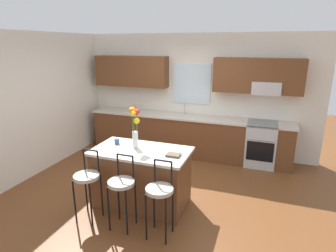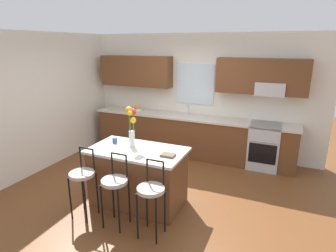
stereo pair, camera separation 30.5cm
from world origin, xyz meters
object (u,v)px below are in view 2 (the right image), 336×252
at_px(oven_range, 264,146).
at_px(fruit_bowl_oranges, 138,109).
at_px(cookbook, 168,155).
at_px(bar_stool_far, 151,193).
at_px(kitchen_island, 138,176).
at_px(flower_vase, 131,123).
at_px(mug_ceramic, 115,140).
at_px(bar_stool_near, 83,177).
at_px(bar_stool_middle, 115,184).

xyz_separation_m(oven_range, fruit_bowl_oranges, (-2.95, 0.02, 0.50)).
bearing_deg(cookbook, bar_stool_far, -89.12).
bearing_deg(kitchen_island, flower_vase, 149.32).
xyz_separation_m(kitchen_island, bar_stool_far, (0.55, -0.63, 0.17)).
relative_size(mug_ceramic, fruit_bowl_oranges, 0.37).
bearing_deg(mug_ceramic, bar_stool_far, -35.77).
bearing_deg(mug_ceramic, kitchen_island, -13.09).
xyz_separation_m(bar_stool_near, fruit_bowl_oranges, (-0.70, 2.87, 0.33)).
relative_size(oven_range, fruit_bowl_oranges, 3.83).
height_order(bar_stool_near, mug_ceramic, bar_stool_near).
relative_size(bar_stool_far, mug_ceramic, 11.58).
distance_m(oven_range, flower_vase, 2.94).
bearing_deg(fruit_bowl_oranges, bar_stool_far, -57.99).
bearing_deg(oven_range, fruit_bowl_oranges, 179.52).
relative_size(kitchen_island, bar_stool_far, 1.42).
distance_m(bar_stool_middle, fruit_bowl_oranges, 3.15).
bearing_deg(bar_stool_far, oven_range, 68.00).
xyz_separation_m(oven_range, bar_stool_far, (-1.15, -2.85, 0.18)).
xyz_separation_m(bar_stool_far, fruit_bowl_oranges, (-1.80, 2.87, 0.33)).
bearing_deg(fruit_bowl_oranges, mug_ceramic, -70.11).
height_order(bar_stool_far, fruit_bowl_oranges, fruit_bowl_oranges).
xyz_separation_m(bar_stool_middle, mug_ceramic, (-0.47, 0.74, 0.33)).
distance_m(kitchen_island, bar_stool_far, 0.85).
bearing_deg(bar_stool_near, mug_ceramic, 84.07).
xyz_separation_m(kitchen_island, bar_stool_near, (-0.55, -0.63, 0.17)).
bearing_deg(bar_stool_far, fruit_bowl_oranges, 122.01).
bearing_deg(cookbook, kitchen_island, 173.85).
xyz_separation_m(bar_stool_near, bar_stool_far, (1.10, 0.00, 0.00)).
distance_m(kitchen_island, cookbook, 0.72).
bearing_deg(fruit_bowl_oranges, cookbook, -52.20).
relative_size(bar_stool_near, bar_stool_middle, 1.00).
height_order(flower_vase, mug_ceramic, flower_vase).
xyz_separation_m(flower_vase, cookbook, (0.67, -0.13, -0.36)).
distance_m(kitchen_island, flower_vase, 0.85).
xyz_separation_m(kitchen_island, cookbook, (0.54, -0.06, 0.47)).
height_order(bar_stool_middle, mug_ceramic, bar_stool_middle).
relative_size(bar_stool_far, flower_vase, 1.63).
xyz_separation_m(cookbook, fruit_bowl_oranges, (-1.79, 2.30, 0.03)).
height_order(kitchen_island, bar_stool_far, bar_stool_far).
relative_size(oven_range, cookbook, 4.60).
bearing_deg(mug_ceramic, bar_stool_near, -95.93).
height_order(flower_vase, fruit_bowl_oranges, flower_vase).
bearing_deg(fruit_bowl_oranges, bar_stool_middle, -66.55).
relative_size(bar_stool_near, bar_stool_far, 1.00).
bearing_deg(kitchen_island, bar_stool_near, -131.25).
distance_m(kitchen_island, bar_stool_middle, 0.65).
bearing_deg(bar_stool_near, bar_stool_far, 0.00).
relative_size(bar_stool_middle, flower_vase, 1.63).
xyz_separation_m(bar_stool_middle, fruit_bowl_oranges, (-1.25, 2.87, 0.33)).
distance_m(bar_stool_far, fruit_bowl_oranges, 3.40).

